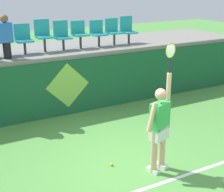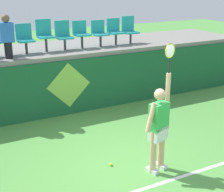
{
  "view_description": "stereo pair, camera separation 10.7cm",
  "coord_description": "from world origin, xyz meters",
  "px_view_note": "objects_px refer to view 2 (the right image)",
  "views": [
    {
      "loc": [
        -3.21,
        -5.09,
        3.64
      ],
      "look_at": [
        0.24,
        1.22,
        1.16
      ],
      "focal_mm": 54.89,
      "sensor_mm": 36.0,
      "label": 1
    },
    {
      "loc": [
        -3.11,
        -5.14,
        3.64
      ],
      "look_at": [
        0.24,
        1.22,
        1.16
      ],
      "focal_mm": 54.89,
      "sensor_mm": 36.0,
      "label": 2
    }
  ],
  "objects_px": {
    "stadium_chair_6": "(81,33)",
    "spectator_0": "(7,36)",
    "stadium_chair_9": "(129,29)",
    "tennis_player": "(159,125)",
    "stadium_chair_2": "(4,37)",
    "stadium_chair_3": "(25,38)",
    "stadium_chair_7": "(99,32)",
    "stadium_chair_8": "(115,30)",
    "stadium_chair_5": "(64,34)",
    "tennis_ball": "(111,164)",
    "stadium_chair_4": "(45,34)"
  },
  "relations": [
    {
      "from": "tennis_player",
      "to": "stadium_chair_3",
      "type": "distance_m",
      "value": 4.84
    },
    {
      "from": "stadium_chair_5",
      "to": "stadium_chair_7",
      "type": "relative_size",
      "value": 1.06
    },
    {
      "from": "stadium_chair_3",
      "to": "tennis_player",
      "type": "bearing_deg",
      "value": -73.58
    },
    {
      "from": "tennis_player",
      "to": "stadium_chair_9",
      "type": "bearing_deg",
      "value": 66.18
    },
    {
      "from": "tennis_ball",
      "to": "stadium_chair_5",
      "type": "height_order",
      "value": "stadium_chair_5"
    },
    {
      "from": "tennis_ball",
      "to": "stadium_chair_5",
      "type": "relative_size",
      "value": 0.08
    },
    {
      "from": "stadium_chair_6",
      "to": "stadium_chair_9",
      "type": "relative_size",
      "value": 0.94
    },
    {
      "from": "stadium_chair_6",
      "to": "spectator_0",
      "type": "height_order",
      "value": "spectator_0"
    },
    {
      "from": "stadium_chair_2",
      "to": "stadium_chair_4",
      "type": "xyz_separation_m",
      "value": [
        1.12,
        -0.0,
        0.02
      ]
    },
    {
      "from": "stadium_chair_8",
      "to": "spectator_0",
      "type": "xyz_separation_m",
      "value": [
        -3.35,
        -0.45,
        0.14
      ]
    },
    {
      "from": "tennis_ball",
      "to": "stadium_chair_4",
      "type": "distance_m",
      "value": 4.49
    },
    {
      "from": "spectator_0",
      "to": "stadium_chair_7",
      "type": "bearing_deg",
      "value": 8.93
    },
    {
      "from": "tennis_player",
      "to": "stadium_chair_6",
      "type": "distance_m",
      "value": 4.67
    },
    {
      "from": "stadium_chair_3",
      "to": "spectator_0",
      "type": "bearing_deg",
      "value": -141.13
    },
    {
      "from": "stadium_chair_8",
      "to": "stadium_chair_9",
      "type": "distance_m",
      "value": 0.53
    },
    {
      "from": "tennis_ball",
      "to": "stadium_chair_9",
      "type": "bearing_deg",
      "value": 55.33
    },
    {
      "from": "tennis_player",
      "to": "stadium_chair_2",
      "type": "xyz_separation_m",
      "value": [
        -1.89,
        4.52,
        1.18
      ]
    },
    {
      "from": "tennis_ball",
      "to": "stadium_chair_9",
      "type": "height_order",
      "value": "stadium_chair_9"
    },
    {
      "from": "stadium_chair_2",
      "to": "stadium_chair_9",
      "type": "bearing_deg",
      "value": 0.04
    },
    {
      "from": "stadium_chair_3",
      "to": "stadium_chair_7",
      "type": "height_order",
      "value": "stadium_chair_3"
    },
    {
      "from": "stadium_chair_2",
      "to": "stadium_chair_9",
      "type": "distance_m",
      "value": 3.88
    },
    {
      "from": "stadium_chair_2",
      "to": "spectator_0",
      "type": "relative_size",
      "value": 0.78
    },
    {
      "from": "stadium_chair_9",
      "to": "stadium_chair_4",
      "type": "bearing_deg",
      "value": -179.92
    },
    {
      "from": "tennis_player",
      "to": "stadium_chair_5",
      "type": "height_order",
      "value": "tennis_player"
    },
    {
      "from": "tennis_player",
      "to": "tennis_ball",
      "type": "relative_size",
      "value": 38.35
    },
    {
      "from": "tennis_ball",
      "to": "stadium_chair_8",
      "type": "distance_m",
      "value": 4.98
    },
    {
      "from": "tennis_player",
      "to": "stadium_chair_4",
      "type": "xyz_separation_m",
      "value": [
        -0.76,
        4.52,
        1.2
      ]
    },
    {
      "from": "stadium_chair_9",
      "to": "spectator_0",
      "type": "relative_size",
      "value": 0.75
    },
    {
      "from": "stadium_chair_4",
      "to": "spectator_0",
      "type": "distance_m",
      "value": 1.21
    },
    {
      "from": "tennis_player",
      "to": "stadium_chair_9",
      "type": "distance_m",
      "value": 5.07
    },
    {
      "from": "tennis_ball",
      "to": "stadium_chair_2",
      "type": "distance_m",
      "value": 4.63
    },
    {
      "from": "stadium_chair_7",
      "to": "spectator_0",
      "type": "height_order",
      "value": "spectator_0"
    },
    {
      "from": "stadium_chair_7",
      "to": "spectator_0",
      "type": "relative_size",
      "value": 0.69
    },
    {
      "from": "stadium_chair_3",
      "to": "stadium_chair_8",
      "type": "height_order",
      "value": "same"
    },
    {
      "from": "stadium_chair_7",
      "to": "stadium_chair_9",
      "type": "xyz_separation_m",
      "value": [
        1.06,
        0.01,
        0.02
      ]
    },
    {
      "from": "stadium_chair_3",
      "to": "spectator_0",
      "type": "relative_size",
      "value": 0.71
    },
    {
      "from": "stadium_chair_8",
      "to": "tennis_player",
      "type": "bearing_deg",
      "value": -108.01
    },
    {
      "from": "stadium_chair_2",
      "to": "stadium_chair_5",
      "type": "xyz_separation_m",
      "value": [
        1.68,
        0.0,
        -0.04
      ]
    },
    {
      "from": "stadium_chair_2",
      "to": "stadium_chair_8",
      "type": "bearing_deg",
      "value": -0.08
    },
    {
      "from": "stadium_chair_8",
      "to": "tennis_ball",
      "type": "bearing_deg",
      "value": -119.2
    },
    {
      "from": "stadium_chair_5",
      "to": "stadium_chair_8",
      "type": "height_order",
      "value": "stadium_chair_5"
    },
    {
      "from": "stadium_chair_5",
      "to": "stadium_chair_6",
      "type": "height_order",
      "value": "stadium_chair_5"
    },
    {
      "from": "stadium_chair_3",
      "to": "stadium_chair_5",
      "type": "distance_m",
      "value": 1.12
    },
    {
      "from": "stadium_chair_7",
      "to": "stadium_chair_9",
      "type": "height_order",
      "value": "stadium_chair_9"
    },
    {
      "from": "tennis_ball",
      "to": "stadium_chair_5",
      "type": "bearing_deg",
      "value": 82.4
    },
    {
      "from": "stadium_chair_7",
      "to": "stadium_chair_8",
      "type": "bearing_deg",
      "value": 0.16
    },
    {
      "from": "tennis_player",
      "to": "stadium_chair_6",
      "type": "height_order",
      "value": "tennis_player"
    },
    {
      "from": "tennis_ball",
      "to": "stadium_chair_9",
      "type": "distance_m",
      "value": 5.24
    },
    {
      "from": "stadium_chair_4",
      "to": "stadium_chair_6",
      "type": "height_order",
      "value": "stadium_chair_4"
    },
    {
      "from": "stadium_chair_6",
      "to": "tennis_ball",
      "type": "bearing_deg",
      "value": -105.14
    }
  ]
}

